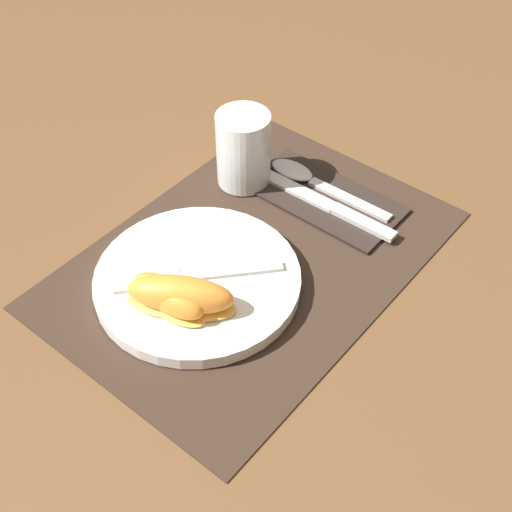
% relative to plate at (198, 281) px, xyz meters
% --- Properties ---
extents(ground_plane, '(3.00, 3.00, 0.00)m').
position_rel_plate_xyz_m(ground_plane, '(0.08, -0.02, -0.01)').
color(ground_plane, brown).
extents(placemat, '(0.47, 0.33, 0.00)m').
position_rel_plate_xyz_m(placemat, '(0.08, -0.02, -0.01)').
color(placemat, '#38281E').
rests_on(placemat, ground_plane).
extents(plate, '(0.24, 0.24, 0.02)m').
position_rel_plate_xyz_m(plate, '(0.00, 0.00, 0.00)').
color(plate, white).
rests_on(plate, placemat).
extents(juice_glass, '(0.07, 0.07, 0.10)m').
position_rel_plate_xyz_m(juice_glass, '(0.18, 0.08, 0.04)').
color(juice_glass, silver).
rests_on(juice_glass, placemat).
extents(napkin, '(0.10, 0.20, 0.00)m').
position_rel_plate_xyz_m(napkin, '(0.22, -0.02, -0.01)').
color(napkin, '#2D231E').
rests_on(napkin, placemat).
extents(knife, '(0.02, 0.22, 0.01)m').
position_rel_plate_xyz_m(knife, '(0.20, -0.03, -0.00)').
color(knife, silver).
rests_on(knife, napkin).
extents(spoon, '(0.03, 0.18, 0.01)m').
position_rel_plate_xyz_m(spoon, '(0.23, 0.01, -0.00)').
color(spoon, silver).
rests_on(spoon, napkin).
extents(fork, '(0.16, 0.14, 0.00)m').
position_rel_plate_xyz_m(fork, '(-0.01, 0.01, 0.01)').
color(fork, silver).
rests_on(fork, plate).
extents(citrus_wedge_0, '(0.05, 0.10, 0.04)m').
position_rel_plate_xyz_m(citrus_wedge_0, '(-0.05, -0.01, 0.02)').
color(citrus_wedge_0, '#F7C656').
rests_on(citrus_wedge_0, plate).
extents(citrus_wedge_1, '(0.10, 0.13, 0.04)m').
position_rel_plate_xyz_m(citrus_wedge_1, '(-0.04, -0.02, 0.03)').
color(citrus_wedge_1, '#F7C656').
rests_on(citrus_wedge_1, plate).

